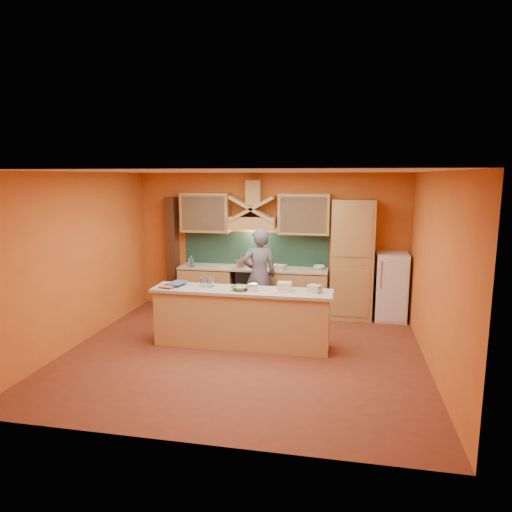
% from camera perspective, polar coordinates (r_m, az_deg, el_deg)
% --- Properties ---
extents(floor, '(5.50, 5.00, 0.01)m').
position_cam_1_polar(floor, '(7.31, -1.54, -12.00)').
color(floor, brown).
rests_on(floor, ground).
extents(ceiling, '(5.50, 5.00, 0.01)m').
position_cam_1_polar(ceiling, '(6.78, -1.65, 10.54)').
color(ceiling, white).
rests_on(ceiling, wall_back).
extents(wall_back, '(5.50, 0.02, 2.80)m').
position_cam_1_polar(wall_back, '(9.33, 1.75, 1.75)').
color(wall_back, orange).
rests_on(wall_back, floor).
extents(wall_front, '(5.50, 0.02, 2.80)m').
position_cam_1_polar(wall_front, '(4.57, -8.47, -7.10)').
color(wall_front, orange).
rests_on(wall_front, floor).
extents(wall_left, '(0.02, 5.00, 2.80)m').
position_cam_1_polar(wall_left, '(7.96, -21.30, -0.35)').
color(wall_left, orange).
rests_on(wall_left, floor).
extents(wall_right, '(0.02, 5.00, 2.80)m').
position_cam_1_polar(wall_right, '(6.86, 21.44, -1.92)').
color(wall_right, orange).
rests_on(wall_right, floor).
extents(base_cabinet_left, '(1.10, 0.60, 0.86)m').
position_cam_1_polar(base_cabinet_left, '(9.51, -6.05, -4.10)').
color(base_cabinet_left, tan).
rests_on(base_cabinet_left, floor).
extents(base_cabinet_right, '(1.10, 0.60, 0.86)m').
position_cam_1_polar(base_cabinet_right, '(9.15, 5.45, -4.66)').
color(base_cabinet_right, tan).
rests_on(base_cabinet_right, floor).
extents(counter_top, '(3.00, 0.62, 0.04)m').
position_cam_1_polar(counter_top, '(9.17, -0.42, -1.55)').
color(counter_top, beige).
rests_on(counter_top, base_cabinet_left).
extents(stove, '(0.60, 0.58, 0.90)m').
position_cam_1_polar(stove, '(9.28, -0.41, -4.27)').
color(stove, black).
rests_on(stove, floor).
extents(backsplash, '(3.00, 0.03, 0.70)m').
position_cam_1_polar(backsplash, '(9.39, -0.08, 0.89)').
color(backsplash, '#19372E').
rests_on(backsplash, wall_back).
extents(range_hood, '(0.92, 0.50, 0.24)m').
position_cam_1_polar(range_hood, '(9.08, -0.36, 4.21)').
color(range_hood, tan).
rests_on(range_hood, wall_back).
extents(hood_chimney, '(0.30, 0.30, 0.50)m').
position_cam_1_polar(hood_chimney, '(9.14, -0.24, 7.89)').
color(hood_chimney, tan).
rests_on(hood_chimney, wall_back).
extents(upper_cabinet_left, '(1.00, 0.35, 0.80)m').
position_cam_1_polar(upper_cabinet_left, '(9.39, -6.30, 5.44)').
color(upper_cabinet_left, tan).
rests_on(upper_cabinet_left, wall_back).
extents(upper_cabinet_right, '(1.00, 0.35, 0.80)m').
position_cam_1_polar(upper_cabinet_right, '(9.00, 6.01, 5.25)').
color(upper_cabinet_right, tan).
rests_on(upper_cabinet_right, wall_back).
extents(pantry_column, '(0.80, 0.60, 2.30)m').
position_cam_1_polar(pantry_column, '(8.95, 11.91, -0.42)').
color(pantry_column, tan).
rests_on(pantry_column, floor).
extents(fridge, '(0.58, 0.60, 1.30)m').
position_cam_1_polar(fridge, '(9.10, 16.53, -3.68)').
color(fridge, white).
rests_on(fridge, floor).
extents(trim_column_left, '(0.20, 0.30, 2.30)m').
position_cam_1_polar(trim_column_left, '(9.76, -10.37, 0.48)').
color(trim_column_left, '#472816').
rests_on(trim_column_left, floor).
extents(island_body, '(2.80, 0.55, 0.88)m').
position_cam_1_polar(island_body, '(7.45, -1.81, -7.95)').
color(island_body, '#D9B26F').
rests_on(island_body, floor).
extents(island_top, '(2.90, 0.62, 0.05)m').
position_cam_1_polar(island_top, '(7.32, -1.83, -4.37)').
color(island_top, beige).
rests_on(island_top, island_body).
extents(person, '(0.76, 0.63, 1.79)m').
position_cam_1_polar(person, '(8.58, 0.41, -2.41)').
color(person, slate).
rests_on(person, floor).
extents(pot_large, '(0.26, 0.26, 0.18)m').
position_cam_1_polar(pot_large, '(9.09, -1.78, -1.09)').
color(pot_large, silver).
rests_on(pot_large, stove).
extents(pot_small, '(0.25, 0.25, 0.14)m').
position_cam_1_polar(pot_small, '(9.23, 1.10, -1.04)').
color(pot_small, silver).
rests_on(pot_small, stove).
extents(soap_bottle_a, '(0.10, 0.10, 0.19)m').
position_cam_1_polar(soap_bottle_a, '(9.50, -8.15, -0.54)').
color(soap_bottle_a, silver).
rests_on(soap_bottle_a, counter_top).
extents(soap_bottle_b, '(0.13, 0.13, 0.24)m').
position_cam_1_polar(soap_bottle_b, '(9.27, -8.04, -0.64)').
color(soap_bottle_b, '#2D527E').
rests_on(soap_bottle_b, counter_top).
extents(bowl_back, '(0.24, 0.24, 0.07)m').
position_cam_1_polar(bowl_back, '(9.08, 7.87, -1.41)').
color(bowl_back, silver).
rests_on(bowl_back, counter_top).
extents(dish_rack, '(0.31, 0.27, 0.09)m').
position_cam_1_polar(dish_rack, '(8.95, 2.85, -1.42)').
color(dish_rack, silver).
rests_on(dish_rack, counter_top).
extents(book_lower, '(0.29, 0.36, 0.03)m').
position_cam_1_polar(book_lower, '(7.67, -11.56, -3.61)').
color(book_lower, '#BF5244').
rests_on(book_lower, island_top).
extents(book_upper, '(0.32, 0.39, 0.03)m').
position_cam_1_polar(book_upper, '(7.75, -10.63, -3.27)').
color(book_upper, '#405A8D').
rests_on(book_upper, island_top).
extents(jar_large, '(0.15, 0.15, 0.14)m').
position_cam_1_polar(jar_large, '(7.52, -6.62, -3.29)').
color(jar_large, silver).
rests_on(jar_large, island_top).
extents(jar_small, '(0.13, 0.13, 0.16)m').
position_cam_1_polar(jar_small, '(7.50, -5.79, -3.25)').
color(jar_small, white).
rests_on(jar_small, island_top).
extents(kitchen_scale, '(0.15, 0.15, 0.10)m').
position_cam_1_polar(kitchen_scale, '(7.18, -0.42, -4.02)').
color(kitchen_scale, white).
rests_on(kitchen_scale, island_top).
extents(mixing_bowl, '(0.34, 0.34, 0.07)m').
position_cam_1_polar(mixing_bowl, '(7.25, -1.96, -4.03)').
color(mixing_bowl, silver).
rests_on(mixing_bowl, island_top).
extents(cloth, '(0.24, 0.19, 0.01)m').
position_cam_1_polar(cloth, '(7.15, 3.05, -4.46)').
color(cloth, beige).
rests_on(cloth, island_top).
extents(grocery_bag_a, '(0.23, 0.19, 0.14)m').
position_cam_1_polar(grocery_bag_a, '(7.20, 3.59, -3.84)').
color(grocery_bag_a, beige).
rests_on(grocery_bag_a, island_top).
extents(grocery_bag_b, '(0.24, 0.22, 0.12)m').
position_cam_1_polar(grocery_bag_b, '(7.17, 7.36, -4.06)').
color(grocery_bag_b, beige).
rests_on(grocery_bag_b, island_top).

